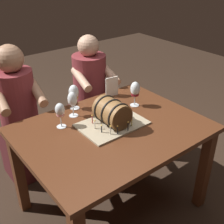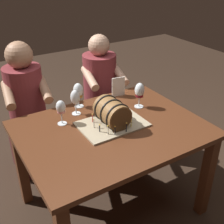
{
  "view_description": "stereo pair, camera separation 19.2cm",
  "coord_description": "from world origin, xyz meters",
  "px_view_note": "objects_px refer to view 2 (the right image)",
  "views": [
    {
      "loc": [
        -1.02,
        -1.29,
        1.75
      ],
      "look_at": [
        0.02,
        0.03,
        0.82
      ],
      "focal_mm": 46.32,
      "sensor_mm": 36.0,
      "label": 1
    },
    {
      "loc": [
        -0.86,
        -1.4,
        1.75
      ],
      "look_at": [
        0.02,
        0.03,
        0.82
      ],
      "focal_mm": 46.32,
      "sensor_mm": 36.0,
      "label": 2
    }
  ],
  "objects_px": {
    "dining_table": "(112,141)",
    "menu_card": "(118,87)",
    "person_seated_right": "(100,100)",
    "wine_glass_empty": "(75,98)",
    "person_seated_left": "(29,117)",
    "wine_glass_rose": "(61,108)",
    "wine_glass_red": "(140,91)",
    "wine_glass_amber": "(78,92)",
    "barrel_cake": "(112,114)"
  },
  "relations": [
    {
      "from": "barrel_cake",
      "to": "wine_glass_rose",
      "type": "relative_size",
      "value": 2.52
    },
    {
      "from": "wine_glass_empty",
      "to": "menu_card",
      "type": "bearing_deg",
      "value": 12.45
    },
    {
      "from": "person_seated_left",
      "to": "menu_card",
      "type": "bearing_deg",
      "value": -30.78
    },
    {
      "from": "dining_table",
      "to": "menu_card",
      "type": "bearing_deg",
      "value": 52.22
    },
    {
      "from": "dining_table",
      "to": "person_seated_left",
      "type": "height_order",
      "value": "person_seated_left"
    },
    {
      "from": "dining_table",
      "to": "person_seated_right",
      "type": "distance_m",
      "value": 0.86
    },
    {
      "from": "wine_glass_rose",
      "to": "person_seated_left",
      "type": "relative_size",
      "value": 0.15
    },
    {
      "from": "dining_table",
      "to": "wine_glass_rose",
      "type": "relative_size",
      "value": 6.88
    },
    {
      "from": "menu_card",
      "to": "person_seated_right",
      "type": "height_order",
      "value": "person_seated_right"
    },
    {
      "from": "wine_glass_rose",
      "to": "person_seated_left",
      "type": "height_order",
      "value": "person_seated_left"
    },
    {
      "from": "wine_glass_rose",
      "to": "menu_card",
      "type": "bearing_deg",
      "value": 16.85
    },
    {
      "from": "person_seated_right",
      "to": "barrel_cake",
      "type": "bearing_deg",
      "value": -113.71
    },
    {
      "from": "wine_glass_red",
      "to": "wine_glass_rose",
      "type": "relative_size",
      "value": 1.1
    },
    {
      "from": "barrel_cake",
      "to": "wine_glass_empty",
      "type": "height_order",
      "value": "barrel_cake"
    },
    {
      "from": "wine_glass_amber",
      "to": "wine_glass_red",
      "type": "relative_size",
      "value": 0.98
    },
    {
      "from": "barrel_cake",
      "to": "wine_glass_amber",
      "type": "relative_size",
      "value": 2.35
    },
    {
      "from": "wine_glass_empty",
      "to": "wine_glass_red",
      "type": "relative_size",
      "value": 0.97
    },
    {
      "from": "wine_glass_rose",
      "to": "person_seated_right",
      "type": "distance_m",
      "value": 0.9
    },
    {
      "from": "wine_glass_amber",
      "to": "menu_card",
      "type": "distance_m",
      "value": 0.36
    },
    {
      "from": "menu_card",
      "to": "person_seated_left",
      "type": "height_order",
      "value": "person_seated_left"
    },
    {
      "from": "dining_table",
      "to": "wine_glass_rose",
      "type": "distance_m",
      "value": 0.41
    },
    {
      "from": "wine_glass_red",
      "to": "menu_card",
      "type": "relative_size",
      "value": 1.22
    },
    {
      "from": "wine_glass_amber",
      "to": "wine_glass_red",
      "type": "distance_m",
      "value": 0.46
    },
    {
      "from": "barrel_cake",
      "to": "person_seated_right",
      "type": "bearing_deg",
      "value": 66.29
    },
    {
      "from": "wine_glass_empty",
      "to": "menu_card",
      "type": "relative_size",
      "value": 1.18
    },
    {
      "from": "person_seated_left",
      "to": "wine_glass_amber",
      "type": "bearing_deg",
      "value": -52.69
    },
    {
      "from": "wine_glass_amber",
      "to": "person_seated_right",
      "type": "relative_size",
      "value": 0.17
    },
    {
      "from": "wine_glass_empty",
      "to": "barrel_cake",
      "type": "bearing_deg",
      "value": -62.46
    },
    {
      "from": "wine_glass_amber",
      "to": "dining_table",
      "type": "bearing_deg",
      "value": -82.2
    },
    {
      "from": "wine_glass_empty",
      "to": "wine_glass_amber",
      "type": "relative_size",
      "value": 0.99
    },
    {
      "from": "dining_table",
      "to": "person_seated_right",
      "type": "xyz_separation_m",
      "value": [
        0.35,
        0.78,
        -0.11
      ]
    },
    {
      "from": "wine_glass_red",
      "to": "wine_glass_rose",
      "type": "distance_m",
      "value": 0.6
    },
    {
      "from": "wine_glass_empty",
      "to": "wine_glass_rose",
      "type": "height_order",
      "value": "wine_glass_empty"
    },
    {
      "from": "wine_glass_amber",
      "to": "wine_glass_rose",
      "type": "relative_size",
      "value": 1.07
    },
    {
      "from": "dining_table",
      "to": "wine_glass_empty",
      "type": "distance_m",
      "value": 0.4
    },
    {
      "from": "dining_table",
      "to": "person_seated_left",
      "type": "bearing_deg",
      "value": 114.17
    },
    {
      "from": "wine_glass_empty",
      "to": "person_seated_left",
      "type": "height_order",
      "value": "person_seated_left"
    },
    {
      "from": "menu_card",
      "to": "wine_glass_empty",
      "type": "bearing_deg",
      "value": -158.18
    },
    {
      "from": "wine_glass_empty",
      "to": "menu_card",
      "type": "xyz_separation_m",
      "value": [
        0.42,
        0.09,
        -0.05
      ]
    },
    {
      "from": "wine_glass_rose",
      "to": "wine_glass_empty",
      "type": "bearing_deg",
      "value": 28.66
    },
    {
      "from": "dining_table",
      "to": "person_seated_left",
      "type": "distance_m",
      "value": 0.86
    },
    {
      "from": "wine_glass_red",
      "to": "person_seated_right",
      "type": "bearing_deg",
      "value": 88.51
    },
    {
      "from": "person_seated_left",
      "to": "barrel_cake",
      "type": "bearing_deg",
      "value": -63.9
    },
    {
      "from": "wine_glass_empty",
      "to": "wine_glass_red",
      "type": "xyz_separation_m",
      "value": [
        0.45,
        -0.15,
        -0.0
      ]
    },
    {
      "from": "dining_table",
      "to": "person_seated_right",
      "type": "relative_size",
      "value": 1.07
    },
    {
      "from": "dining_table",
      "to": "menu_card",
      "type": "height_order",
      "value": "menu_card"
    },
    {
      "from": "wine_glass_empty",
      "to": "person_seated_right",
      "type": "bearing_deg",
      "value": 45.72
    },
    {
      "from": "person_seated_left",
      "to": "person_seated_right",
      "type": "height_order",
      "value": "person_seated_left"
    },
    {
      "from": "wine_glass_amber",
      "to": "person_seated_right",
      "type": "xyz_separation_m",
      "value": [
        0.4,
        0.39,
        -0.34
      ]
    },
    {
      "from": "wine_glass_amber",
      "to": "menu_card",
      "type": "height_order",
      "value": "wine_glass_amber"
    }
  ]
}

